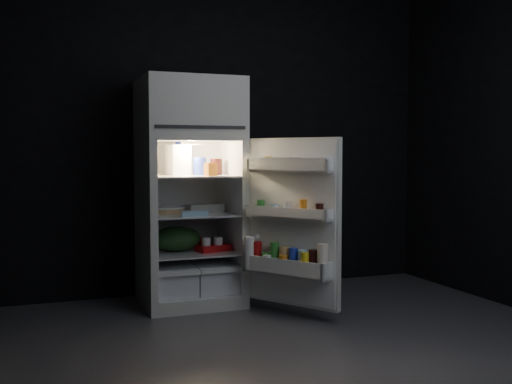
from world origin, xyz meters
name	(u,v)px	position (x,y,z in m)	size (l,w,h in m)	color
floor	(292,348)	(0.00, 0.00, 0.00)	(4.00, 3.40, 0.00)	#4A4A4E
wall_back	(213,136)	(0.00, 1.70, 1.35)	(4.00, 0.00, 2.70)	black
wall_front	(500,107)	(0.00, -1.70, 1.35)	(4.00, 0.00, 2.70)	black
refrigerator	(189,184)	(-0.31, 1.32, 0.96)	(0.76, 0.71, 1.78)	silver
fridge_door	(291,226)	(0.27, 0.63, 0.67)	(0.56, 0.71, 1.22)	silver
milk_jug	(178,160)	(-0.39, 1.34, 1.15)	(0.15, 0.15, 0.24)	white
mayo_jar	(200,166)	(-0.23, 1.30, 1.10)	(0.10, 0.10, 0.14)	#2138B3
jam_jar	(216,167)	(-0.09, 1.32, 1.09)	(0.10, 0.10, 0.13)	black
amber_bottle	(153,161)	(-0.59, 1.38, 1.14)	(0.07, 0.07, 0.22)	gold
small_carton	(211,169)	(-0.20, 1.09, 1.08)	(0.08, 0.06, 0.10)	orange
egg_carton	(205,208)	(-0.20, 1.26, 0.76)	(0.30, 0.11, 0.07)	gray
pie	(167,210)	(-0.48, 1.37, 0.75)	(0.31, 0.31, 0.04)	tan
flat_package	(195,214)	(-0.34, 1.03, 0.75)	(0.20, 0.10, 0.04)	#91C2E0
wrapped_pkg	(216,208)	(-0.06, 1.41, 0.75)	(0.12, 0.10, 0.05)	#F6E5C9
produce_bag	(177,239)	(-0.42, 1.30, 0.52)	(0.38, 0.32, 0.20)	#193815
yogurt_tray	(213,248)	(-0.15, 1.20, 0.45)	(0.27, 0.14, 0.05)	#B40F11
small_can_red	(201,242)	(-0.20, 1.39, 0.47)	(0.07, 0.07, 0.09)	#B40F11
small_can_silver	(219,241)	(-0.03, 1.43, 0.47)	(0.06, 0.06, 0.09)	white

